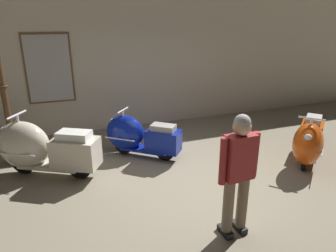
{
  "coord_description": "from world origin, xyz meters",
  "views": [
    {
      "loc": [
        -2.04,
        -4.07,
        2.63
      ],
      "look_at": [
        -0.11,
        1.04,
        0.7
      ],
      "focal_mm": 32.07,
      "sensor_mm": 36.0,
      "label": 1
    }
  ],
  "objects_px": {
    "scooter_2": "(309,141)",
    "visitor_0": "(238,168)",
    "scooter_0": "(39,148)",
    "lamppost": "(1,79)",
    "scooter_1": "(137,136)"
  },
  "relations": [
    {
      "from": "scooter_0",
      "to": "scooter_2",
      "type": "bearing_deg",
      "value": -165.02
    },
    {
      "from": "scooter_2",
      "to": "visitor_0",
      "type": "relative_size",
      "value": 0.96
    },
    {
      "from": "scooter_0",
      "to": "lamppost",
      "type": "distance_m",
      "value": 1.44
    },
    {
      "from": "scooter_0",
      "to": "scooter_2",
      "type": "distance_m",
      "value": 4.98
    },
    {
      "from": "scooter_2",
      "to": "lamppost",
      "type": "bearing_deg",
      "value": -61.19
    },
    {
      "from": "scooter_1",
      "to": "visitor_0",
      "type": "height_order",
      "value": "visitor_0"
    },
    {
      "from": "lamppost",
      "to": "scooter_2",
      "type": "bearing_deg",
      "value": -20.98
    },
    {
      "from": "scooter_0",
      "to": "scooter_2",
      "type": "relative_size",
      "value": 1.19
    },
    {
      "from": "scooter_1",
      "to": "visitor_0",
      "type": "bearing_deg",
      "value": 141.78
    },
    {
      "from": "scooter_2",
      "to": "lamppost",
      "type": "xyz_separation_m",
      "value": [
        -5.31,
        2.04,
        1.19
      ]
    },
    {
      "from": "scooter_1",
      "to": "scooter_2",
      "type": "height_order",
      "value": "scooter_2"
    },
    {
      "from": "scooter_0",
      "to": "lamppost",
      "type": "bearing_deg",
      "value": -25.01
    },
    {
      "from": "scooter_1",
      "to": "lamppost",
      "type": "height_order",
      "value": "lamppost"
    },
    {
      "from": "scooter_0",
      "to": "lamppost",
      "type": "height_order",
      "value": "lamppost"
    },
    {
      "from": "scooter_0",
      "to": "visitor_0",
      "type": "height_order",
      "value": "visitor_0"
    }
  ]
}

